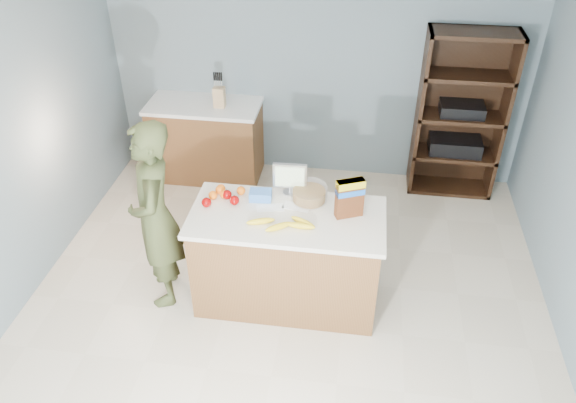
# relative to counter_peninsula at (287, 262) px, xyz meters

# --- Properties ---
(floor) EXTENTS (4.50, 5.00, 0.02)m
(floor) POSITION_rel_counter_peninsula_xyz_m (0.00, -0.30, -0.42)
(floor) COLOR beige
(floor) RESTS_ON ground
(walls) EXTENTS (4.52, 5.02, 2.51)m
(walls) POSITION_rel_counter_peninsula_xyz_m (0.00, -0.30, 1.24)
(walls) COLOR slate
(walls) RESTS_ON ground
(counter_peninsula) EXTENTS (1.56, 0.76, 0.90)m
(counter_peninsula) POSITION_rel_counter_peninsula_xyz_m (0.00, 0.00, 0.00)
(counter_peninsula) COLOR brown
(counter_peninsula) RESTS_ON ground
(back_cabinet) EXTENTS (1.24, 0.62, 0.90)m
(back_cabinet) POSITION_rel_counter_peninsula_xyz_m (-1.20, 1.90, 0.04)
(back_cabinet) COLOR brown
(back_cabinet) RESTS_ON ground
(shelving_unit) EXTENTS (0.90, 0.40, 1.80)m
(shelving_unit) POSITION_rel_counter_peninsula_xyz_m (1.55, 2.05, 0.45)
(shelving_unit) COLOR black
(shelving_unit) RESTS_ON ground
(person) EXTENTS (0.57, 0.71, 1.67)m
(person) POSITION_rel_counter_peninsula_xyz_m (-1.07, -0.08, 0.42)
(person) COLOR #3A4221
(person) RESTS_ON ground
(knife_block) EXTENTS (0.12, 0.10, 0.31)m
(knife_block) POSITION_rel_counter_peninsula_xyz_m (-1.00, 1.86, 0.60)
(knife_block) COLOR tan
(knife_block) RESTS_ON back_cabinet
(envelopes) EXTENTS (0.45, 0.20, 0.00)m
(envelopes) POSITION_rel_counter_peninsula_xyz_m (-0.05, 0.10, 0.49)
(envelopes) COLOR white
(envelopes) RESTS_ON counter_peninsula
(bananas) EXTENTS (0.55, 0.25, 0.05)m
(bananas) POSITION_rel_counter_peninsula_xyz_m (0.01, -0.14, 0.51)
(bananas) COLOR yellow
(bananas) RESTS_ON counter_peninsula
(apples) EXTENTS (0.30, 0.21, 0.08)m
(apples) POSITION_rel_counter_peninsula_xyz_m (-0.54, 0.09, 0.52)
(apples) COLOR #880202
(apples) RESTS_ON counter_peninsula
(oranges) EXTENTS (0.29, 0.18, 0.07)m
(oranges) POSITION_rel_counter_peninsula_xyz_m (-0.56, 0.20, 0.52)
(oranges) COLOR orange
(oranges) RESTS_ON counter_peninsula
(blue_carton) EXTENTS (0.19, 0.13, 0.08)m
(blue_carton) POSITION_rel_counter_peninsula_xyz_m (-0.25, 0.19, 0.52)
(blue_carton) COLOR blue
(blue_carton) RESTS_ON counter_peninsula
(salad_bowl) EXTENTS (0.30, 0.30, 0.13)m
(salad_bowl) POSITION_rel_counter_peninsula_xyz_m (0.15, 0.24, 0.54)
(salad_bowl) COLOR #267219
(salad_bowl) RESTS_ON counter_peninsula
(tv) EXTENTS (0.28, 0.12, 0.28)m
(tv) POSITION_rel_counter_peninsula_xyz_m (-0.02, 0.31, 0.64)
(tv) COLOR silver
(tv) RESTS_ON counter_peninsula
(cereal_box) EXTENTS (0.23, 0.16, 0.33)m
(cereal_box) POSITION_rel_counter_peninsula_xyz_m (0.48, 0.07, 0.68)
(cereal_box) COLOR #592B14
(cereal_box) RESTS_ON counter_peninsula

